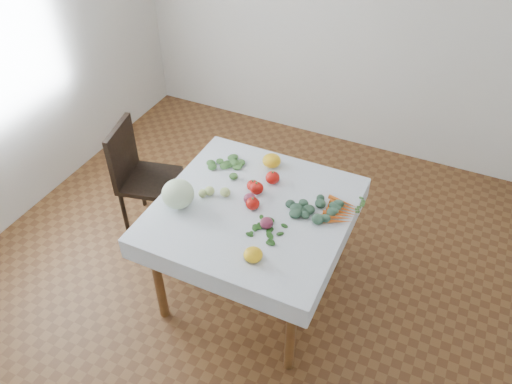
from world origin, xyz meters
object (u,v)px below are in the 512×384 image
Objects in this scene: table at (253,220)px; cabbage at (178,194)px; heirloom_back at (272,161)px; carrot_bunch at (340,211)px; chair at (138,171)px.

cabbage is (-0.41, -0.17, 0.19)m from table.
cabbage reaches higher than heirloom_back.
cabbage is 0.68m from heirloom_back.
carrot_bunch is at bearing 20.78° from cabbage.
chair is 1.05m from heirloom_back.
table is at bearing -160.58° from carrot_bunch.
heirloom_back reaches higher than carrot_bunch.
cabbage is (0.65, -0.42, 0.35)m from chair.
heirloom_back is (-0.06, 0.42, 0.14)m from table.
table is 5.22× the size of cabbage.
heirloom_back is 0.60m from carrot_bunch.
chair is 1.56m from carrot_bunch.
carrot_bunch is (0.54, -0.25, -0.03)m from heirloom_back.
table is 0.52m from carrot_bunch.
table is at bearing -81.34° from heirloom_back.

